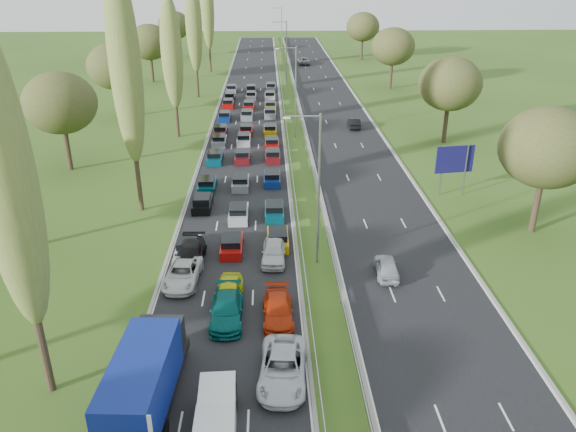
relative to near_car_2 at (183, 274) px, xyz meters
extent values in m
plane|color=#334D18|center=(10.21, 39.72, -0.74)|extent=(260.00, 260.00, 0.00)
cube|color=black|center=(3.46, 42.22, -0.74)|extent=(10.50, 215.00, 0.04)
cube|color=black|center=(16.96, 42.22, -0.74)|extent=(10.50, 215.00, 0.04)
cube|color=gray|center=(9.06, 42.22, -0.19)|extent=(0.06, 215.00, 0.32)
cube|color=gray|center=(11.36, 42.22, -0.19)|extent=(0.06, 215.00, 0.32)
cylinder|color=gray|center=(10.21, 2.72, 5.26)|extent=(0.18, 0.18, 12.00)
cylinder|color=gray|center=(10.21, 37.72, 5.26)|extent=(0.18, 0.18, 12.00)
cylinder|color=gray|center=(10.21, 72.72, 5.26)|extent=(0.18, 0.18, 12.00)
cylinder|color=gray|center=(10.21, 107.72, 5.26)|extent=(0.18, 0.18, 12.00)
cylinder|color=#2D2116|center=(-5.79, -11.28, 2.86)|extent=(0.44, 0.44, 7.20)
ellipsoid|color=olive|center=(-5.79, -11.28, 11.66)|extent=(2.80, 2.80, 16.00)
cylinder|color=#2D2116|center=(-5.79, 13.72, 3.22)|extent=(0.44, 0.44, 7.92)
ellipsoid|color=olive|center=(-5.79, 13.72, 12.90)|extent=(2.80, 2.80, 17.60)
cylinder|color=#2D2116|center=(-5.79, 38.72, 2.50)|extent=(0.44, 0.44, 6.48)
ellipsoid|color=olive|center=(-5.79, 38.72, 10.42)|extent=(2.80, 2.80, 14.40)
cylinder|color=#2D2116|center=(-5.79, 63.72, 2.86)|extent=(0.44, 0.44, 7.20)
ellipsoid|color=olive|center=(-5.79, 63.72, 11.66)|extent=(2.80, 2.80, 16.00)
cylinder|color=#2D2116|center=(-5.79, 88.72, 3.22)|extent=(0.44, 0.44, 7.92)
ellipsoid|color=olive|center=(-5.79, 88.72, 12.90)|extent=(2.80, 2.80, 17.60)
cylinder|color=#2D2116|center=(-16.29, 25.72, 1.68)|extent=(0.56, 0.56, 4.84)
ellipsoid|color=#38471E|center=(-16.29, 25.72, 6.96)|extent=(8.00, 8.00, 6.80)
cylinder|color=#2D2116|center=(-16.29, 49.72, 1.68)|extent=(0.56, 0.56, 4.84)
ellipsoid|color=#38471E|center=(-16.29, 49.72, 6.96)|extent=(8.00, 8.00, 6.80)
cylinder|color=#2D2116|center=(-16.29, 77.72, 1.68)|extent=(0.56, 0.56, 4.84)
ellipsoid|color=#38471E|center=(-16.29, 77.72, 6.96)|extent=(8.00, 8.00, 6.80)
cylinder|color=#2D2116|center=(-16.29, 109.72, 1.68)|extent=(0.56, 0.56, 4.84)
ellipsoid|color=#38471E|center=(-16.29, 109.72, 6.96)|extent=(8.00, 8.00, 6.80)
cylinder|color=#2D2116|center=(29.71, 7.72, 1.68)|extent=(0.56, 0.56, 4.84)
ellipsoid|color=#38471E|center=(29.71, 7.72, 6.96)|extent=(8.00, 8.00, 6.80)
cylinder|color=#2D2116|center=(29.71, 34.72, 1.68)|extent=(0.56, 0.56, 4.84)
ellipsoid|color=#38471E|center=(29.71, 34.72, 6.96)|extent=(8.00, 8.00, 6.80)
cylinder|color=#2D2116|center=(29.71, 69.72, 1.68)|extent=(0.56, 0.56, 4.84)
ellipsoid|color=#38471E|center=(29.71, 69.72, 6.96)|extent=(8.00, 8.00, 6.80)
cylinder|color=#2D2116|center=(29.71, 104.72, 1.68)|extent=(0.56, 0.56, 4.84)
ellipsoid|color=#38471E|center=(29.71, 104.72, 6.96)|extent=(8.00, 8.00, 6.80)
cube|color=#B2B7BC|center=(-0.20, 4.69, -0.30)|extent=(1.75, 4.00, 0.80)
cube|color=black|center=(0.04, 13.85, -0.30)|extent=(1.75, 4.00, 0.80)
cube|color=#053F4C|center=(0.04, 18.72, -0.30)|extent=(1.75, 4.00, 0.80)
cube|color=#053F4C|center=(0.10, 27.80, -0.30)|extent=(1.75, 4.00, 0.80)
cube|color=slate|center=(0.11, 34.64, -0.30)|extent=(1.75, 4.00, 0.80)
cube|color=#590F14|center=(-0.06, 39.45, -0.30)|extent=(1.75, 4.00, 0.80)
cube|color=navy|center=(-0.02, 47.35, -0.30)|extent=(1.75, 4.00, 0.80)
cube|color=#A50C0A|center=(0.01, 55.80, -0.30)|extent=(1.75, 4.00, 0.80)
cube|color=black|center=(-0.03, 60.79, -0.30)|extent=(1.75, 4.00, 0.80)
cube|color=slate|center=(-0.07, 67.52, -0.30)|extent=(1.75, 4.00, 0.80)
cube|color=#A50C0A|center=(3.35, 4.86, -0.30)|extent=(1.75, 4.00, 0.80)
cube|color=#B2B7BC|center=(3.63, 11.30, -0.30)|extent=(1.75, 4.00, 0.80)
cube|color=slate|center=(3.50, 19.26, -0.30)|extent=(1.75, 4.00, 0.80)
cube|color=#590F14|center=(3.37, 28.06, -0.30)|extent=(1.75, 4.00, 0.80)
cube|color=#B2B7BC|center=(3.28, 35.21, -0.30)|extent=(1.75, 4.00, 0.80)
cube|color=#A50C0A|center=(3.45, 39.72, -0.30)|extent=(1.75, 4.00, 0.80)
cube|color=slate|center=(3.29, 48.10, -0.30)|extent=(1.75, 4.00, 0.80)
cube|color=#A50C0A|center=(3.41, 54.22, -0.30)|extent=(1.75, 4.00, 0.80)
cube|color=#B2B7BC|center=(3.63, 61.65, -0.30)|extent=(1.75, 4.00, 0.80)
cube|color=black|center=(3.49, 67.29, -0.30)|extent=(1.75, 4.00, 0.80)
cube|color=#BF990C|center=(7.15, 5.87, -0.30)|extent=(1.75, 4.00, 0.80)
cube|color=#053F4C|center=(6.93, 11.76, -0.30)|extent=(1.75, 4.00, 0.80)
cube|color=navy|center=(6.82, 20.44, -0.30)|extent=(1.75, 4.00, 0.80)
cube|color=#590F14|center=(6.99, 28.18, -0.30)|extent=(1.75, 4.00, 0.80)
cube|color=#A50C0A|center=(6.94, 33.22, -0.30)|extent=(1.75, 4.00, 0.80)
cube|color=#BF990C|center=(6.76, 39.55, -0.30)|extent=(1.75, 4.00, 0.80)
cube|color=slate|center=(6.80, 49.09, -0.30)|extent=(1.75, 4.00, 0.80)
cube|color=#BF990C|center=(6.91, 53.96, -0.30)|extent=(1.75, 4.00, 0.80)
cube|color=silver|center=(6.89, 61.45, -0.30)|extent=(1.75, 4.00, 0.80)
cube|color=slate|center=(7.11, 69.17, -0.30)|extent=(1.75, 4.00, 0.80)
imported|color=silver|center=(0.00, 0.00, 0.00)|extent=(2.74, 5.33, 1.44)
imported|color=black|center=(0.17, 2.84, 0.06)|extent=(2.35, 5.45, 1.56)
imported|color=#055552|center=(3.55, -4.88, 0.04)|extent=(2.20, 5.28, 1.53)
imported|color=#D0D40E|center=(3.56, -2.76, 0.05)|extent=(2.00, 4.59, 1.54)
imported|color=silver|center=(7.10, -10.95, 0.08)|extent=(3.10, 5.93, 1.59)
imported|color=#B3290B|center=(6.94, -4.99, 0.00)|extent=(2.07, 4.96, 1.43)
imported|color=silver|center=(6.78, 3.15, 0.07)|extent=(2.13, 4.75, 1.58)
imported|color=#A1A4AA|center=(15.30, 0.52, -0.03)|extent=(1.89, 4.15, 1.38)
imported|color=black|center=(18.87, 42.29, -0.01)|extent=(1.64, 4.35, 1.42)
imported|color=slate|center=(15.05, 98.44, 0.07)|extent=(3.02, 5.86, 1.58)
cube|color=black|center=(-0.05, -12.86, -0.02)|extent=(2.54, 9.54, 0.50)
cube|color=navy|center=(-0.05, -14.03, 1.89)|extent=(2.65, 7.20, 2.83)
cube|color=black|center=(-0.05, -9.26, 0.83)|extent=(2.59, 2.33, 2.20)
cylinder|color=black|center=(-0.05, -9.29, -0.22)|extent=(2.22, 1.00, 1.00)
cube|color=black|center=(3.68, -15.11, 0.17)|extent=(1.83, 0.75, 1.50)
cube|color=silver|center=(3.69, -14.77, 0.26)|extent=(1.86, 4.65, 1.86)
cube|color=black|center=(3.69, -12.73, 0.17)|extent=(1.82, 0.74, 1.49)
cylinder|color=black|center=(2.90, -13.29, -0.40)|extent=(0.23, 0.63, 0.63)
cylinder|color=gray|center=(23.91, 16.46, 1.86)|extent=(0.16, 0.16, 5.20)
cylinder|color=gray|center=(26.31, 16.46, 1.86)|extent=(0.16, 0.16, 5.20)
cube|color=#161251|center=(25.11, 16.46, 3.06)|extent=(3.97, 0.66, 2.80)
camera|label=1|loc=(6.46, -36.27, 20.95)|focal=35.00mm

